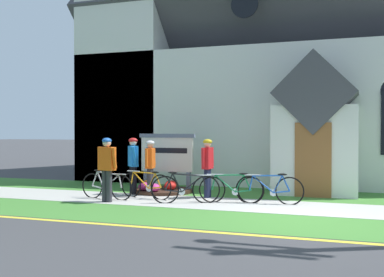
{
  "coord_description": "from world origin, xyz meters",
  "views": [
    {
      "loc": [
        1.21,
        -10.2,
        1.88
      ],
      "look_at": [
        -3.28,
        2.56,
        1.65
      ],
      "focal_mm": 44.6,
      "sensor_mm": 36.0,
      "label": 1
    }
  ],
  "objects_px": {
    "bicycle_black": "(232,189)",
    "church_sign": "(167,154)",
    "bicycle_green": "(185,189)",
    "bicycle_red": "(146,185)",
    "cyclist_in_green_jersey": "(208,164)",
    "bicycle_orange": "(106,186)",
    "cyclist_in_red_jersey": "(133,161)",
    "bicycle_blue": "(270,189)",
    "cyclist_in_orange_jersey": "(150,164)",
    "cyclist_in_white_jersey": "(107,164)"
  },
  "relations": [
    {
      "from": "cyclist_in_green_jersey",
      "to": "bicycle_green",
      "type": "bearing_deg",
      "value": -101.69
    },
    {
      "from": "bicycle_black",
      "to": "cyclist_in_orange_jersey",
      "type": "relative_size",
      "value": 1.06
    },
    {
      "from": "bicycle_black",
      "to": "cyclist_in_white_jersey",
      "type": "distance_m",
      "value": 3.32
    },
    {
      "from": "bicycle_red",
      "to": "cyclist_in_red_jersey",
      "type": "bearing_deg",
      "value": 137.49
    },
    {
      "from": "bicycle_orange",
      "to": "cyclist_in_orange_jersey",
      "type": "xyz_separation_m",
      "value": [
        0.82,
        1.1,
        0.55
      ]
    },
    {
      "from": "cyclist_in_red_jersey",
      "to": "cyclist_in_green_jersey",
      "type": "xyz_separation_m",
      "value": [
        2.29,
        0.02,
        -0.02
      ]
    },
    {
      "from": "cyclist_in_green_jersey",
      "to": "cyclist_in_orange_jersey",
      "type": "relative_size",
      "value": 1.03
    },
    {
      "from": "bicycle_red",
      "to": "cyclist_in_red_jersey",
      "type": "relative_size",
      "value": 1.04
    },
    {
      "from": "cyclist_in_red_jersey",
      "to": "cyclist_in_green_jersey",
      "type": "bearing_deg",
      "value": 0.6
    },
    {
      "from": "church_sign",
      "to": "bicycle_black",
      "type": "bearing_deg",
      "value": -33.9
    },
    {
      "from": "bicycle_green",
      "to": "cyclist_in_white_jersey",
      "type": "xyz_separation_m",
      "value": [
        -2.0,
        -0.5,
        0.61
      ]
    },
    {
      "from": "cyclist_in_white_jersey",
      "to": "cyclist_in_green_jersey",
      "type": "height_order",
      "value": "cyclist_in_white_jersey"
    },
    {
      "from": "church_sign",
      "to": "bicycle_orange",
      "type": "bearing_deg",
      "value": -112.11
    },
    {
      "from": "bicycle_red",
      "to": "bicycle_black",
      "type": "xyz_separation_m",
      "value": [
        2.44,
        0.03,
        -0.0
      ]
    },
    {
      "from": "bicycle_red",
      "to": "cyclist_in_green_jersey",
      "type": "height_order",
      "value": "cyclist_in_green_jersey"
    },
    {
      "from": "church_sign",
      "to": "bicycle_green",
      "type": "height_order",
      "value": "church_sign"
    },
    {
      "from": "bicycle_blue",
      "to": "bicycle_black",
      "type": "distance_m",
      "value": 0.98
    },
    {
      "from": "cyclist_in_red_jersey",
      "to": "cyclist_in_orange_jersey",
      "type": "distance_m",
      "value": 0.57
    },
    {
      "from": "bicycle_orange",
      "to": "cyclist_in_red_jersey",
      "type": "bearing_deg",
      "value": 77.29
    },
    {
      "from": "bicycle_green",
      "to": "cyclist_in_green_jersey",
      "type": "relative_size",
      "value": 1.02
    },
    {
      "from": "bicycle_green",
      "to": "bicycle_blue",
      "type": "bearing_deg",
      "value": 16.16
    },
    {
      "from": "bicycle_green",
      "to": "cyclist_in_white_jersey",
      "type": "distance_m",
      "value": 2.15
    },
    {
      "from": "cyclist_in_white_jersey",
      "to": "bicycle_orange",
      "type": "bearing_deg",
      "value": 121.27
    },
    {
      "from": "bicycle_red",
      "to": "bicycle_blue",
      "type": "height_order",
      "value": "bicycle_blue"
    },
    {
      "from": "bicycle_red",
      "to": "bicycle_blue",
      "type": "xyz_separation_m",
      "value": [
        3.41,
        0.13,
        0.01
      ]
    },
    {
      "from": "church_sign",
      "to": "bicycle_green",
      "type": "distance_m",
      "value": 2.71
    },
    {
      "from": "church_sign",
      "to": "bicycle_blue",
      "type": "bearing_deg",
      "value": -24.49
    },
    {
      "from": "cyclist_in_red_jersey",
      "to": "church_sign",
      "type": "bearing_deg",
      "value": 59.12
    },
    {
      "from": "church_sign",
      "to": "bicycle_red",
      "type": "relative_size",
      "value": 1.07
    },
    {
      "from": "bicycle_blue",
      "to": "cyclist_in_white_jersey",
      "type": "distance_m",
      "value": 4.26
    },
    {
      "from": "cyclist_in_red_jersey",
      "to": "bicycle_orange",
      "type": "bearing_deg",
      "value": -102.71
    },
    {
      "from": "bicycle_green",
      "to": "church_sign",
      "type": "bearing_deg",
      "value": 122.85
    },
    {
      "from": "cyclist_in_red_jersey",
      "to": "bicycle_red",
      "type": "bearing_deg",
      "value": -42.51
    },
    {
      "from": "bicycle_black",
      "to": "cyclist_in_red_jersey",
      "type": "relative_size",
      "value": 1.01
    },
    {
      "from": "church_sign",
      "to": "bicycle_red",
      "type": "xyz_separation_m",
      "value": [
        0.08,
        -1.72,
        -0.77
      ]
    },
    {
      "from": "bicycle_blue",
      "to": "bicycle_green",
      "type": "xyz_separation_m",
      "value": [
        -2.07,
        -0.6,
        0.0
      ]
    },
    {
      "from": "church_sign",
      "to": "cyclist_in_red_jersey",
      "type": "height_order",
      "value": "church_sign"
    },
    {
      "from": "bicycle_red",
      "to": "cyclist_in_orange_jersey",
      "type": "xyz_separation_m",
      "value": [
        -0.15,
        0.62,
        0.55
      ]
    },
    {
      "from": "cyclist_in_red_jersey",
      "to": "cyclist_in_orange_jersey",
      "type": "bearing_deg",
      "value": -3.29
    },
    {
      "from": "bicycle_black",
      "to": "church_sign",
      "type": "bearing_deg",
      "value": 146.1
    },
    {
      "from": "cyclist_in_orange_jersey",
      "to": "cyclist_in_green_jersey",
      "type": "bearing_deg",
      "value": 1.88
    },
    {
      "from": "bicycle_black",
      "to": "cyclist_in_green_jersey",
      "type": "height_order",
      "value": "cyclist_in_green_jersey"
    },
    {
      "from": "bicycle_red",
      "to": "cyclist_in_white_jersey",
      "type": "distance_m",
      "value": 1.33
    },
    {
      "from": "bicycle_red",
      "to": "cyclist_in_white_jersey",
      "type": "bearing_deg",
      "value": -124.61
    },
    {
      "from": "church_sign",
      "to": "cyclist_in_green_jersey",
      "type": "bearing_deg",
      "value": -32.19
    },
    {
      "from": "bicycle_green",
      "to": "bicycle_red",
      "type": "bearing_deg",
      "value": 160.55
    },
    {
      "from": "bicycle_orange",
      "to": "bicycle_black",
      "type": "relative_size",
      "value": 1.0
    },
    {
      "from": "bicycle_black",
      "to": "cyclist_in_green_jersey",
      "type": "xyz_separation_m",
      "value": [
        -0.86,
        0.65,
        0.59
      ]
    },
    {
      "from": "bicycle_orange",
      "to": "bicycle_green",
      "type": "height_order",
      "value": "bicycle_green"
    },
    {
      "from": "bicycle_black",
      "to": "bicycle_blue",
      "type": "bearing_deg",
      "value": 5.92
    }
  ]
}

